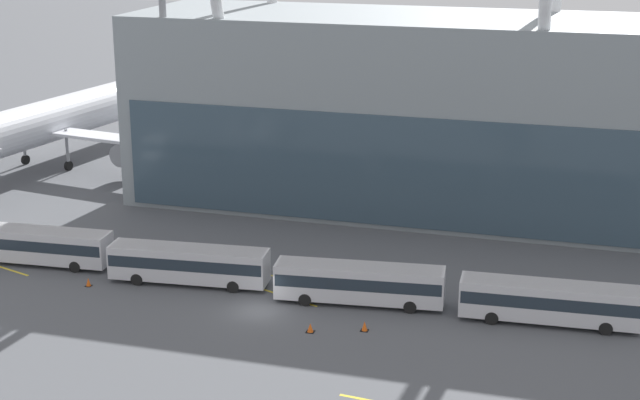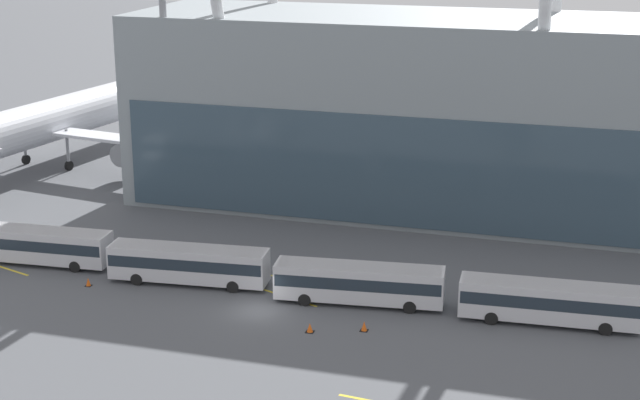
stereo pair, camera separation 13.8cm
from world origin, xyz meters
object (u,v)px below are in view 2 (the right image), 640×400
object	(u,v)px
traffic_cone_1	(88,282)
airliner_at_gate_far	(482,131)
airliner_at_gate_near	(48,121)
shuttle_bus_2	(359,281)
traffic_cone_0	(364,326)
shuttle_bus_3	(549,300)
floodlight_mast	(165,61)
shuttle_bus_1	(189,262)
traffic_cone_2	(310,328)
shuttle_bus_0	(37,243)

from	to	relation	value
traffic_cone_1	airliner_at_gate_far	bearing A→B (deg)	57.37
airliner_at_gate_near	shuttle_bus_2	xyz separation A→B (m)	(45.45, -29.88, -3.58)
traffic_cone_0	shuttle_bus_3	bearing A→B (deg)	22.22
floodlight_mast	shuttle_bus_1	bearing A→B (deg)	-61.38
shuttle_bus_1	traffic_cone_0	distance (m)	16.93
shuttle_bus_1	shuttle_bus_3	world-z (taller)	same
floodlight_mast	traffic_cone_2	world-z (taller)	floodlight_mast
shuttle_bus_0	traffic_cone_1	bearing A→B (deg)	-30.35
shuttle_bus_2	floodlight_mast	size ratio (longest dim) A/B	0.57
shuttle_bus_0	traffic_cone_2	distance (m)	27.73
airliner_at_gate_far	traffic_cone_0	distance (m)	43.71
shuttle_bus_1	shuttle_bus_2	world-z (taller)	same
shuttle_bus_2	shuttle_bus_1	bearing A→B (deg)	173.29
airliner_at_gate_near	airliner_at_gate_far	xyz separation A→B (m)	(49.71, 8.59, 0.13)
shuttle_bus_2	traffic_cone_1	distance (m)	22.41
airliner_at_gate_near	shuttle_bus_3	xyz separation A→B (m)	(59.93, -29.49, -3.58)
shuttle_bus_0	shuttle_bus_2	xyz separation A→B (m)	(28.96, -0.59, 0.00)
floodlight_mast	airliner_at_gate_far	bearing A→B (deg)	34.30
airliner_at_gate_far	airliner_at_gate_near	bearing A→B (deg)	93.87
airliner_at_gate_far	traffic_cone_0	xyz separation A→B (m)	(-2.62, -43.32, -5.19)
shuttle_bus_1	traffic_cone_2	world-z (taller)	shuttle_bus_1
traffic_cone_1	airliner_at_gate_near	bearing A→B (deg)	125.43
airliner_at_gate_near	airliner_at_gate_far	bearing A→B (deg)	-71.15
traffic_cone_2	floodlight_mast	bearing A→B (deg)	132.10
traffic_cone_1	shuttle_bus_2	bearing A→B (deg)	7.26
shuttle_bus_2	traffic_cone_1	xyz separation A→B (m)	(-22.18, -2.83, -1.50)
shuttle_bus_3	traffic_cone_1	size ratio (longest dim) A/B	18.84
shuttle_bus_0	shuttle_bus_3	world-z (taller)	same
airliner_at_gate_near	shuttle_bus_2	bearing A→B (deg)	-114.27
shuttle_bus_3	airliner_at_gate_far	bearing A→B (deg)	101.70
airliner_at_gate_far	traffic_cone_2	world-z (taller)	airliner_at_gate_far
shuttle_bus_3	floodlight_mast	bearing A→B (deg)	151.56
floodlight_mast	traffic_cone_0	xyz separation A→B (m)	(26.30, -23.59, -14.82)
shuttle_bus_2	shuttle_bus_0	bearing A→B (deg)	172.48
shuttle_bus_1	traffic_cone_2	bearing A→B (deg)	-32.32
airliner_at_gate_far	shuttle_bus_1	size ratio (longest dim) A/B	2.88
shuttle_bus_3	shuttle_bus_2	bearing A→B (deg)	178.21
shuttle_bus_3	traffic_cone_0	bearing A→B (deg)	-161.10
shuttle_bus_1	traffic_cone_1	xyz separation A→B (m)	(-7.70, -2.91, -1.50)
shuttle_bus_2	traffic_cone_2	bearing A→B (deg)	-115.15
traffic_cone_0	traffic_cone_1	bearing A→B (deg)	175.13
traffic_cone_0	traffic_cone_1	xyz separation A→B (m)	(-23.82, 2.03, -0.01)
airliner_at_gate_near	traffic_cone_1	xyz separation A→B (m)	(23.27, -32.70, -5.08)
traffic_cone_2	traffic_cone_1	bearing A→B (deg)	170.42
shuttle_bus_1	traffic_cone_1	size ratio (longest dim) A/B	18.92
shuttle_bus_0	traffic_cone_0	xyz separation A→B (m)	(30.60, -5.44, -1.48)
shuttle_bus_0	floodlight_mast	bearing A→B (deg)	73.04
floodlight_mast	traffic_cone_1	size ratio (longest dim) A/B	33.31
traffic_cone_1	traffic_cone_2	distance (m)	20.35
shuttle_bus_3	traffic_cone_0	distance (m)	13.95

